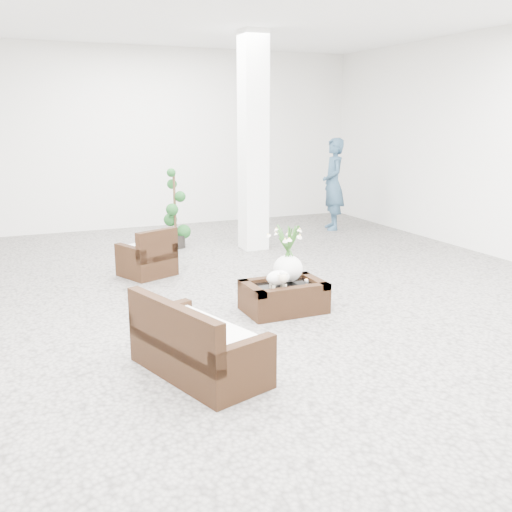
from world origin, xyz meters
name	(u,v)px	position (x,y,z in m)	size (l,w,h in m)	color
ground	(253,305)	(0.00, 0.00, 0.00)	(11.00, 11.00, 0.00)	gray
column	(253,143)	(1.20, 2.80, 1.75)	(0.40, 0.40, 3.50)	white
coffee_table	(284,298)	(0.24, -0.34, 0.16)	(0.90, 0.60, 0.31)	#331D0F
sheep_figurine	(278,279)	(0.12, -0.44, 0.42)	(0.28, 0.23, 0.21)	white
planter_narcissus	(288,248)	(0.34, -0.24, 0.71)	(0.44, 0.44, 0.80)	white
tealight	(306,280)	(0.54, -0.32, 0.33)	(0.04, 0.04, 0.03)	white
armchair	(146,252)	(-0.84, 1.81, 0.34)	(0.64, 0.61, 0.68)	#331D0F
loveseat	(199,336)	(-1.15, -1.54, 0.34)	(1.29, 0.62, 0.69)	#331D0F
topiary	(175,209)	(0.01, 3.37, 0.66)	(0.35, 0.35, 1.32)	#143F17
shopper	(333,184)	(3.30, 3.76, 0.89)	(0.65, 0.43, 1.78)	#2D4B65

